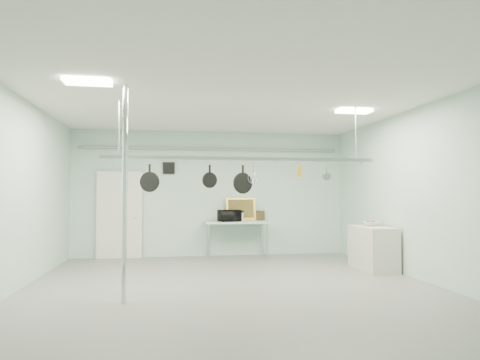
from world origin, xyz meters
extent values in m
plane|color=gray|center=(0.00, 0.00, 0.00)|extent=(8.00, 8.00, 0.00)
cube|color=silver|center=(0.00, 0.00, 3.19)|extent=(7.00, 8.00, 0.02)
cube|color=silver|center=(0.00, 3.99, 1.60)|extent=(7.00, 0.02, 3.20)
cube|color=silver|center=(3.49, 0.00, 1.60)|extent=(0.02, 8.00, 3.20)
cube|color=silver|center=(-2.30, 3.94, 1.05)|extent=(1.10, 0.10, 2.20)
cube|color=black|center=(-1.10, 3.97, 2.25)|extent=(0.30, 0.04, 0.30)
cylinder|color=gray|center=(0.00, 3.90, 2.75)|extent=(6.60, 0.07, 0.07)
cylinder|color=silver|center=(-1.70, -0.60, 1.60)|extent=(0.08, 0.08, 3.20)
cube|color=#A5C2B2|center=(0.60, 3.60, 0.88)|extent=(1.60, 0.70, 0.05)
cylinder|color=#B7B7BC|center=(-0.12, 3.32, 0.43)|extent=(0.04, 0.04, 0.86)
cylinder|color=#B7B7BC|center=(-0.12, 3.88, 0.43)|extent=(0.04, 0.04, 0.86)
cylinder|color=#B7B7BC|center=(1.32, 3.32, 0.43)|extent=(0.04, 0.04, 0.86)
cylinder|color=#B7B7BC|center=(1.32, 3.88, 0.43)|extent=(0.04, 0.04, 0.86)
cube|color=beige|center=(3.15, 1.40, 0.45)|extent=(0.60, 1.20, 0.90)
cube|color=#B7B7BC|center=(0.20, 0.30, 2.20)|extent=(4.80, 0.06, 0.06)
cylinder|color=#B7B7BC|center=(-1.90, 0.30, 2.70)|extent=(0.02, 0.02, 0.94)
cylinder|color=#B7B7BC|center=(2.30, 0.30, 2.70)|extent=(0.02, 0.02, 0.94)
cube|color=white|center=(-2.20, -0.80, 3.16)|extent=(0.65, 0.30, 0.05)
cube|color=white|center=(2.40, 0.60, 3.16)|extent=(0.65, 0.30, 0.05)
imported|color=black|center=(0.40, 3.52, 1.05)|extent=(0.60, 0.48, 0.29)
cylinder|color=silver|center=(0.68, 3.58, 1.02)|extent=(0.21, 0.21, 0.22)
cube|color=gold|center=(0.75, 3.90, 1.20)|extent=(0.79, 0.18, 0.58)
cube|color=#382A13|center=(1.23, 3.90, 1.03)|extent=(0.30, 0.10, 0.25)
imported|color=silver|center=(3.22, 1.60, 0.94)|extent=(0.48, 0.48, 0.09)
camera|label=1|loc=(-1.01, -7.04, 1.57)|focal=32.00mm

